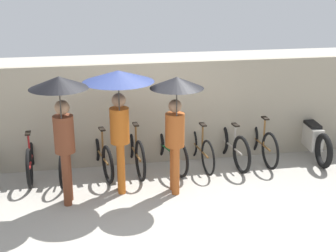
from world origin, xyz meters
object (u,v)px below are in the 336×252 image
Objects in this scene: parked_bicycle_5 at (167,148)px; parked_bicycle_6 at (199,147)px; parked_bicycle_7 at (230,145)px; parked_bicycle_1 at (31,157)px; parked_bicycle_3 at (101,153)px; parked_bicycle_4 at (134,150)px; motorcycle at (311,137)px; pedestrian_trailing at (176,107)px; parked_bicycle_2 at (66,157)px; pedestrian_leading at (61,109)px; pedestrian_center at (119,95)px; parked_bicycle_8 at (260,141)px.

parked_bicycle_5 reaches higher than parked_bicycle_6.
parked_bicycle_7 is (1.26, -0.05, -0.01)m from parked_bicycle_5.
parked_bicycle_1 is at bearing 83.98° from parked_bicycle_6.
parked_bicycle_5 is at bearing -99.94° from parked_bicycle_3.
motorcycle is at bearing -94.54° from parked_bicycle_4.
parked_bicycle_6 is (1.89, -0.02, -0.00)m from parked_bicycle_3.
parked_bicycle_2 is at bearing -30.59° from pedestrian_trailing.
parked_bicycle_2 is 1.89m from parked_bicycle_5.
parked_bicycle_7 is at bearing -84.00° from parked_bicycle_2.
parked_bicycle_7 is at bearing -106.69° from parked_bicycle_5.
parked_bicycle_3 is 1.00× the size of parked_bicycle_7.
pedestrian_leading is at bearing 104.99° from parked_bicycle_7.
parked_bicycle_4 is 1.03× the size of parked_bicycle_5.
parked_bicycle_2 is 1.03× the size of parked_bicycle_7.
parked_bicycle_1 reaches higher than motorcycle.
parked_bicycle_2 reaches higher than parked_bicycle_4.
parked_bicycle_7 is 0.84× the size of pedestrian_trailing.
parked_bicycle_4 is 2.13m from pedestrian_leading.
parked_bicycle_2 is 0.83× the size of pedestrian_center.
pedestrian_center is (-0.34, -1.00, 1.33)m from parked_bicycle_4.
parked_bicycle_6 is at bearing 90.38° from parked_bicycle_8.
parked_bicycle_3 is at bearing 83.11° from parked_bicycle_7.
pedestrian_leading is at bearing 143.30° from parked_bicycle_3.
parked_bicycle_6 is 3.04m from pedestrian_leading.
parked_bicycle_8 is at bearing -103.99° from parked_bicycle_5.
parked_bicycle_8 reaches higher than parked_bicycle_1.
parked_bicycle_8 reaches higher than parked_bicycle_3.
parked_bicycle_2 is 2.52m from parked_bicycle_6.
pedestrian_leading reaches higher than parked_bicycle_8.
parked_bicycle_1 is 0.99× the size of parked_bicycle_8.
parked_bicycle_6 is (1.26, -0.03, -0.03)m from parked_bicycle_4.
parked_bicycle_8 is at bearing -90.49° from parked_bicycle_7.
parked_bicycle_2 is 2.42m from pedestrian_trailing.
parked_bicycle_5 is at bearing 88.30° from parked_bicycle_8.
motorcycle is at bearing -159.11° from pedestrian_leading.
parked_bicycle_4 is at bearing 95.89° from motorcycle.
parked_bicycle_5 is 0.82× the size of pedestrian_center.
motorcycle is (2.36, 0.06, 0.03)m from parked_bicycle_6.
parked_bicycle_5 is 0.63m from parked_bicycle_6.
parked_bicycle_2 is at bearing 89.39° from parked_bicycle_8.
pedestrian_leading is (-1.86, -1.26, 1.23)m from parked_bicycle_5.
pedestrian_center is (-0.96, -1.01, 1.34)m from parked_bicycle_5.
parked_bicycle_1 is 3.78m from parked_bicycle_7.
parked_bicycle_7 is 0.81× the size of pedestrian_leading.
parked_bicycle_6 is at bearing -147.82° from pedestrian_leading.
parked_bicycle_4 is at bearing -106.15° from pedestrian_center.
parked_bicycle_7 reaches higher than parked_bicycle_6.
pedestrian_leading reaches higher than parked_bicycle_7.
pedestrian_trailing is at bearing -115.95° from parked_bicycle_2.
parked_bicycle_2 is 3.15m from parked_bicycle_7.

